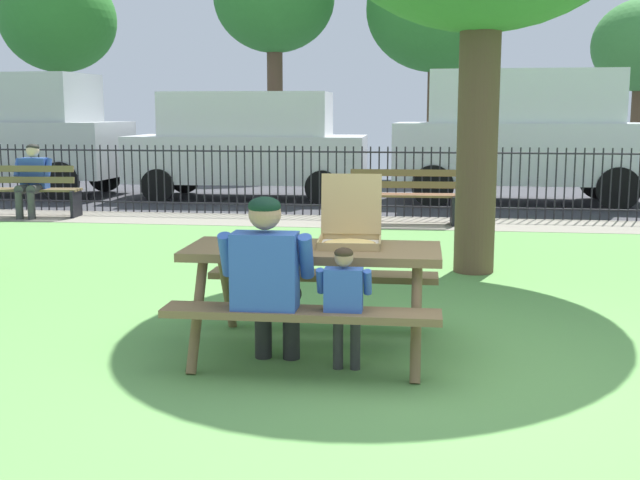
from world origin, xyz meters
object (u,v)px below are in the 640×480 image
pizza_slice_on_table (292,249)px  parked_car_left (9,131)px  adult_at_table (268,276)px  park_bench_left (29,192)px  far_tree_left (58,22)px  pizza_box_open (350,232)px  picnic_table_foreground (313,271)px  child_at_table (345,299)px  parked_car_right (522,133)px  far_tree_center (436,9)px  parked_car_center (248,143)px  park_bench_center (403,197)px  person_on_park_bench (32,177)px

pizza_slice_on_table → parked_car_left: size_ratio=0.06×
adult_at_table → parked_car_left: size_ratio=0.25×
park_bench_left → far_tree_left: far_tree_left is taller
pizza_box_open → parked_car_left: bearing=129.5°
picnic_table_foreground → child_at_table: bearing=-61.5°
parked_car_left → park_bench_left: bearing=-56.9°
parked_car_right → far_tree_left: size_ratio=0.84×
far_tree_center → parked_car_center: bearing=-119.8°
picnic_table_foreground → far_tree_center: (0.83, 16.16, 3.74)m
pizza_box_open → parked_car_center: parked_car_center is taller
picnic_table_foreground → park_bench_center: size_ratio=1.12×
park_bench_center → person_on_park_bench: size_ratio=1.36×
child_at_table → parked_car_center: (-3.05, 10.40, 0.57)m
adult_at_table → far_tree_center: far_tree_center is taller
parked_car_center → person_on_park_bench: bearing=-132.1°
park_bench_left → person_on_park_bench: (0.05, 0.02, 0.24)m
pizza_slice_on_table → pizza_box_open: bearing=36.0°
parked_car_left → far_tree_left: (-1.83, 6.28, 2.87)m
park_bench_left → parked_car_center: bearing=47.6°
pizza_slice_on_table → park_bench_center: park_bench_center is taller
park_bench_center → far_tree_left: size_ratio=0.29×
picnic_table_foreground → person_on_park_bench: (-5.64, 6.69, 0.06)m
pizza_slice_on_table → child_at_table: size_ratio=0.33×
park_bench_left → parked_car_right: bearing=21.4°
adult_at_table → parked_car_center: size_ratio=0.26×
adult_at_table → child_at_table: adult_at_table is taller
picnic_table_foreground → far_tree_left: bearing=120.7°
child_at_table → parked_car_left: parked_car_left is taller
parked_car_right → far_tree_center: size_ratio=0.79×
parked_car_center → adult_at_table: bearing=-76.3°
child_at_table → park_bench_left: size_ratio=0.54×
person_on_park_bench → parked_car_left: parked_car_left is taller
park_bench_left → far_tree_left: (-3.92, 9.49, 3.76)m
far_tree_left → pizza_box_open: bearing=-58.4°
picnic_table_foreground → far_tree_left: (-9.61, 16.16, 3.58)m
child_at_table → parked_car_left: 13.18m
park_bench_left → park_bench_center: same height
park_bench_left → parked_car_left: (-2.09, 3.20, 0.89)m
parked_car_center → parked_car_right: (5.24, -0.00, 0.21)m
child_at_table → park_bench_left: child_at_table is taller
person_on_park_bench → park_bench_center: bearing=-0.2°
child_at_table → far_tree_center: far_tree_center is taller
park_bench_left → parked_car_left: 3.93m
far_tree_left → picnic_table_foreground: bearing=-59.3°
picnic_table_foreground → person_on_park_bench: 8.75m
park_bench_left → pizza_slice_on_table: bearing=-50.7°
adult_at_table → far_tree_left: far_tree_left is taller
adult_at_table → park_bench_left: adult_at_table is taller
pizza_slice_on_table → child_at_table: bearing=-44.0°
child_at_table → far_tree_center: 17.12m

